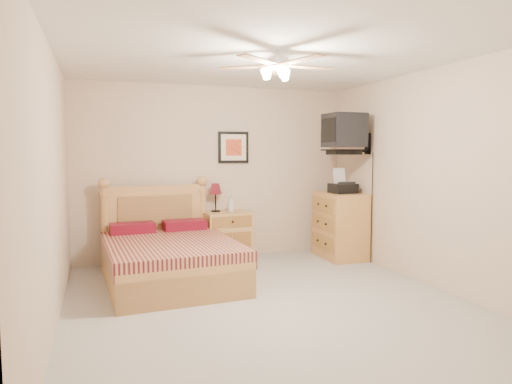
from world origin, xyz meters
TOP-DOWN VIEW (x-y plane):
  - floor at (0.00, 0.00)m, footprint 4.50×4.50m
  - ceiling at (0.00, 0.00)m, footprint 4.00×4.50m
  - wall_back at (0.00, 2.25)m, footprint 4.00×0.04m
  - wall_front at (0.00, -2.25)m, footprint 4.00×0.04m
  - wall_left at (-2.00, 0.00)m, footprint 0.04×4.50m
  - wall_right at (2.00, 0.00)m, footprint 0.04×4.50m
  - bed at (-0.84, 1.12)m, footprint 1.54×1.96m
  - nightstand at (0.09, 2.00)m, footprint 0.69×0.54m
  - table_lamp at (-0.04, 2.08)m, footprint 0.28×0.28m
  - lotion_bottle at (0.16, 1.99)m, footprint 0.12×0.12m
  - framed_picture at (0.27, 2.23)m, footprint 0.46×0.04m
  - dresser at (1.73, 1.62)m, footprint 0.60×0.83m
  - fax_machine at (1.71, 1.54)m, footprint 0.34×0.36m
  - magazine_lower at (1.65, 1.86)m, footprint 0.23×0.28m
  - magazine_upper at (1.67, 1.86)m, footprint 0.21×0.26m
  - wall_tv at (1.75, 1.34)m, footprint 0.56×0.46m
  - ceiling_fan at (0.00, -0.20)m, footprint 1.14×1.14m

SIDE VIEW (x-z plane):
  - floor at x=0.00m, z-range 0.00..0.00m
  - nightstand at x=0.09m, z-range 0.00..0.70m
  - dresser at x=1.73m, z-range 0.00..0.96m
  - bed at x=-0.84m, z-range 0.00..1.22m
  - lotion_bottle at x=0.16m, z-range 0.70..0.93m
  - table_lamp at x=-0.04m, z-range 0.70..1.11m
  - magazine_lower at x=1.65m, z-range 0.96..0.98m
  - magazine_upper at x=1.67m, z-range 0.98..1.00m
  - fax_machine at x=1.71m, z-range 0.96..1.32m
  - wall_back at x=0.00m, z-range 0.00..2.50m
  - wall_front at x=0.00m, z-range 0.00..2.50m
  - wall_left at x=-2.00m, z-range 0.00..2.50m
  - wall_right at x=2.00m, z-range 0.00..2.50m
  - framed_picture at x=0.27m, z-range 1.39..1.85m
  - wall_tv at x=1.75m, z-range 1.52..2.10m
  - ceiling_fan at x=0.00m, z-range 2.22..2.50m
  - ceiling at x=0.00m, z-range 2.48..2.52m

